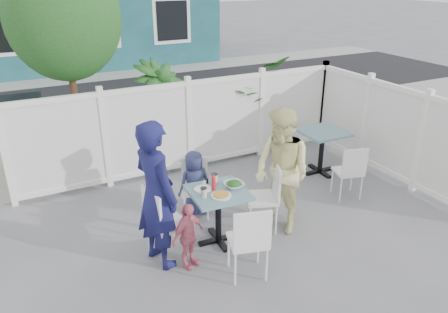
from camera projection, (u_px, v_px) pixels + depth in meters
name	position (u px, v px, depth m)	size (l,w,h in m)	color
ground	(254.00, 237.00, 5.87)	(80.00, 80.00, 0.00)	slate
near_sidewalk	(159.00, 144.00, 8.97)	(24.00, 2.60, 0.01)	gray
street	(115.00, 99.00, 11.99)	(24.00, 5.00, 0.01)	black
far_sidewalk	(91.00, 76.00, 14.53)	(24.00, 1.60, 0.01)	gray
fence_back	(189.00, 128.00, 7.56)	(5.86, 0.08, 1.60)	white
fence_right	(391.00, 133.00, 7.30)	(0.08, 3.66, 1.60)	white
tree	(64.00, 19.00, 6.87)	(1.80, 1.62, 3.59)	#382316
utility_cabinet	(26.00, 132.00, 7.89)	(0.64, 0.46, 1.20)	gold
potted_shrub_a	(160.00, 112.00, 7.96)	(1.03, 1.03, 1.84)	#144318
potted_shrub_b	(245.00, 103.00, 8.61)	(1.59, 1.38, 1.77)	#144318
main_table	(218.00, 203.00, 5.56)	(0.75, 0.75, 0.75)	#416570
spare_table	(322.00, 140.00, 7.50)	(0.75, 0.75, 0.78)	#416570
chair_left	(161.00, 219.00, 5.23)	(0.49, 0.51, 0.97)	white
chair_right	(268.00, 192.00, 5.88)	(0.55, 0.56, 0.95)	white
chair_back	(195.00, 183.00, 6.28)	(0.49, 0.48, 0.84)	white
chair_near	(250.00, 238.00, 4.88)	(0.52, 0.51, 0.95)	white
chair_spare	(351.00, 169.00, 6.67)	(0.48, 0.47, 0.87)	white
man	(156.00, 195.00, 5.05)	(0.67, 0.44, 1.83)	#16174A
woman	(282.00, 172.00, 5.76)	(0.83, 0.65, 1.71)	#D7CD4E
boy	(195.00, 183.00, 6.25)	(0.48, 0.31, 0.98)	navy
toddler	(188.00, 236.00, 5.15)	(0.50, 0.21, 0.85)	#DA6D84
plate_main	(221.00, 196.00, 5.37)	(0.26, 0.26, 0.02)	white
plate_side	(203.00, 189.00, 5.52)	(0.22, 0.22, 0.02)	white
salad_bowl	(234.00, 185.00, 5.58)	(0.25, 0.25, 0.06)	white
coffee_cup_a	(204.00, 193.00, 5.33)	(0.08, 0.08, 0.12)	beige
coffee_cup_b	(215.00, 179.00, 5.66)	(0.09, 0.09, 0.13)	beige
ketchup_bottle	(213.00, 184.00, 5.49)	(0.05, 0.05, 0.17)	red
salt_shaker	(204.00, 183.00, 5.61)	(0.03, 0.03, 0.07)	white
pepper_shaker	(207.00, 181.00, 5.68)	(0.03, 0.03, 0.07)	black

